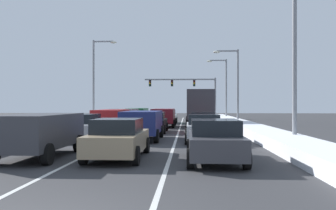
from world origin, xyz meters
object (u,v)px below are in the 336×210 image
object	(u,v)px
suv_maroon_center_lane_fourth	(164,116)
traffic_light_gantry	(190,87)
sedan_red_right_lane_third	(202,122)
sedan_silver_right_lane_second	(203,128)
sedan_black_center_lane_third	(153,122)
street_lamp_right_mid	(234,79)
suv_red_left_lane_third	(111,118)
street_lamp_right_near	(287,46)
sedan_charcoal_right_lane_nearest	(215,140)
suv_green_left_lane_fifth	(137,114)
sedan_silver_left_lane_second	(83,127)
box_truck_right_lane_fourth	(199,106)
sedan_green_right_lane_fifth	(197,116)
suv_navy_center_lane_second	(142,122)
street_lamp_left_mid	(97,74)
suv_gray_left_lane_fourth	(125,116)
street_lamp_right_far	(223,84)
suv_charcoal_left_lane_nearest	(40,131)
sedan_white_center_lane_fifth	(168,116)
sedan_tan_center_lane_nearest	(118,138)

from	to	relation	value
suv_maroon_center_lane_fourth	traffic_light_gantry	size ratio (longest dim) A/B	0.45
sedan_red_right_lane_third	suv_maroon_center_lane_fourth	distance (m)	7.54
sedan_silver_right_lane_second	traffic_light_gantry	xyz separation A→B (m)	(-0.46, 35.05, 3.97)
sedan_black_center_lane_third	street_lamp_right_mid	xyz separation A→B (m)	(7.41, 11.24, 3.95)
suv_red_left_lane_third	street_lamp_right_near	distance (m)	14.20
sedan_charcoal_right_lane_nearest	suv_green_left_lane_fifth	distance (m)	27.81
sedan_black_center_lane_third	sedan_silver_left_lane_second	world-z (taller)	same
sedan_charcoal_right_lane_nearest	box_truck_right_lane_fourth	size ratio (longest dim) A/B	0.62
street_lamp_right_near	sedan_green_right_lane_fifth	bearing A→B (deg)	99.64
sedan_green_right_lane_fifth	sedan_silver_left_lane_second	world-z (taller)	same
sedan_charcoal_right_lane_nearest	street_lamp_right_mid	distance (m)	25.39
suv_navy_center_lane_second	street_lamp_left_mid	distance (m)	19.80
suv_gray_left_lane_fourth	street_lamp_right_far	world-z (taller)	street_lamp_right_far
traffic_light_gantry	suv_navy_center_lane_second	bearing A→B (deg)	-95.02
sedan_silver_right_lane_second	suv_gray_left_lane_fourth	size ratio (longest dim) A/B	0.92
traffic_light_gantry	street_lamp_right_far	world-z (taller)	street_lamp_right_far
sedan_charcoal_right_lane_nearest	suv_maroon_center_lane_fourth	distance (m)	20.37
suv_maroon_center_lane_fourth	sedan_silver_right_lane_second	bearing A→B (deg)	-76.89
sedan_charcoal_right_lane_nearest	sedan_green_right_lane_fifth	world-z (taller)	same
sedan_green_right_lane_fifth	suv_maroon_center_lane_fourth	size ratio (longest dim) A/B	0.92
sedan_silver_right_lane_second	street_lamp_left_mid	bearing A→B (deg)	119.95
street_lamp_left_mid	sedan_green_right_lane_fifth	bearing A→B (deg)	12.15
suv_charcoal_left_lane_nearest	sedan_silver_left_lane_second	size ratio (longest dim) A/B	1.09
suv_green_left_lane_fifth	street_lamp_right_mid	world-z (taller)	street_lamp_right_mid
suv_green_left_lane_fifth	traffic_light_gantry	world-z (taller)	traffic_light_gantry
sedan_red_right_lane_third	suv_maroon_center_lane_fourth	xyz separation A→B (m)	(-3.29, 6.78, 0.25)
sedan_black_center_lane_third	suv_gray_left_lane_fourth	bearing A→B (deg)	115.89
box_truck_right_lane_fourth	sedan_white_center_lane_fifth	bearing A→B (deg)	117.35
sedan_white_center_lane_fifth	traffic_light_gantry	size ratio (longest dim) A/B	0.41
sedan_black_center_lane_third	street_lamp_right_near	world-z (taller)	street_lamp_right_near
sedan_silver_right_lane_second	street_lamp_right_near	world-z (taller)	street_lamp_right_near
sedan_charcoal_right_lane_nearest	street_lamp_right_near	size ratio (longest dim) A/B	0.54
sedan_charcoal_right_lane_nearest	sedan_silver_left_lane_second	distance (m)	10.18
street_lamp_right_near	suv_green_left_lane_fifth	bearing A→B (deg)	115.79
box_truck_right_lane_fourth	traffic_light_gantry	distance (m)	21.82
sedan_charcoal_right_lane_nearest	street_lamp_right_near	distance (m)	7.74
sedan_green_right_lane_fifth	street_lamp_right_far	world-z (taller)	street_lamp_right_far
box_truck_right_lane_fourth	suv_maroon_center_lane_fourth	bearing A→B (deg)	-176.63
street_lamp_right_near	street_lamp_right_mid	distance (m)	19.63
sedan_tan_center_lane_nearest	street_lamp_right_far	xyz separation A→B (m)	(7.35, 34.03, 4.08)
street_lamp_left_mid	suv_maroon_center_lane_fourth	bearing A→B (deg)	-35.43
suv_charcoal_left_lane_nearest	sedan_silver_left_lane_second	world-z (taller)	suv_charcoal_left_lane_nearest
suv_maroon_center_lane_fourth	sedan_white_center_lane_fifth	world-z (taller)	suv_maroon_center_lane_fourth
sedan_tan_center_lane_nearest	suv_gray_left_lane_fourth	bearing A→B (deg)	99.36
box_truck_right_lane_fourth	street_lamp_left_mid	world-z (taller)	street_lamp_left_mid
suv_green_left_lane_fifth	box_truck_right_lane_fourth	bearing A→B (deg)	-44.84
suv_navy_center_lane_second	sedan_silver_left_lane_second	bearing A→B (deg)	-174.57
sedan_silver_right_lane_second	traffic_light_gantry	distance (m)	35.28
sedan_white_center_lane_fifth	sedan_green_right_lane_fifth	bearing A→B (deg)	22.18
suv_maroon_center_lane_fourth	sedan_black_center_lane_third	bearing A→B (deg)	-92.77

